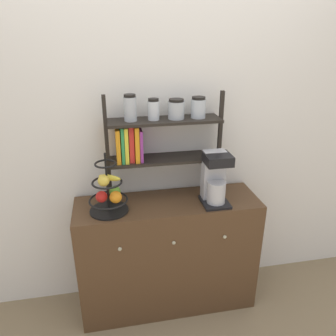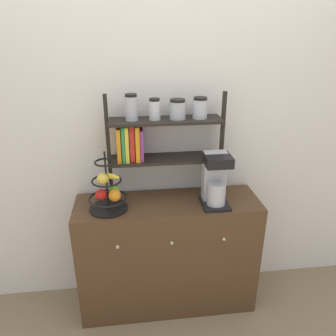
{
  "view_description": "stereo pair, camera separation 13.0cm",
  "coord_description": "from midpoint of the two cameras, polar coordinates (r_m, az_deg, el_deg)",
  "views": [
    {
      "loc": [
        -0.36,
        -1.69,
        1.9
      ],
      "look_at": [
        0.0,
        0.19,
        1.09
      ],
      "focal_mm": 35.0,
      "sensor_mm": 36.0,
      "label": 1
    },
    {
      "loc": [
        -0.23,
        -1.71,
        1.9
      ],
      "look_at": [
        0.0,
        0.19,
        1.09
      ],
      "focal_mm": 35.0,
      "sensor_mm": 36.0,
      "label": 2
    }
  ],
  "objects": [
    {
      "name": "sideboard",
      "position": [
        2.42,
        -1.61,
        -14.81
      ],
      "size": [
        1.23,
        0.4,
        0.85
      ],
      "color": "#4C331E",
      "rests_on": "ground_plane"
    },
    {
      "name": "coffee_maker",
      "position": [
        2.13,
        6.46,
        -1.78
      ],
      "size": [
        0.17,
        0.2,
        0.35
      ],
      "color": "black",
      "rests_on": "sideboard"
    },
    {
      "name": "ground_plane",
      "position": [
        2.57,
        -0.73,
        -24.92
      ],
      "size": [
        12.0,
        12.0,
        0.0
      ],
      "primitive_type": "plane",
      "color": "#847051"
    },
    {
      "name": "wall_back",
      "position": [
        2.23,
        -2.87,
        7.2
      ],
      "size": [
        7.0,
        0.05,
        2.6
      ],
      "primitive_type": "cube",
      "color": "silver",
      "rests_on": "ground_plane"
    },
    {
      "name": "fruit_stand",
      "position": [
        2.06,
        -12.09,
        -4.31
      ],
      "size": [
        0.24,
        0.24,
        0.39
      ],
      "color": "black",
      "rests_on": "sideboard"
    },
    {
      "name": "shelf_hutch",
      "position": [
        2.1,
        -4.23,
        6.1
      ],
      "size": [
        0.77,
        0.2,
        0.7
      ],
      "color": "black",
      "rests_on": "sideboard"
    }
  ]
}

